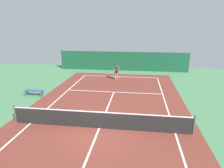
# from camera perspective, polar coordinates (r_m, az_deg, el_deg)

# --- Properties ---
(ground_plane) EXTENTS (36.00, 36.00, 0.00)m
(ground_plane) POSITION_cam_1_polar(r_m,az_deg,el_deg) (11.42, -3.65, -12.50)
(ground_plane) COLOR #4C8456
(court_surface) EXTENTS (11.02, 26.60, 0.01)m
(court_surface) POSITION_cam_1_polar(r_m,az_deg,el_deg) (11.42, -3.65, -12.48)
(court_surface) COLOR brown
(court_surface) RESTS_ON ground
(tennis_net) EXTENTS (10.12, 0.10, 1.10)m
(tennis_net) POSITION_cam_1_polar(r_m,az_deg,el_deg) (11.19, -3.69, -10.20)
(tennis_net) COLOR black
(tennis_net) RESTS_ON ground
(back_fence) EXTENTS (16.30, 0.98, 2.70)m
(back_fence) POSITION_cam_1_polar(r_m,az_deg,el_deg) (26.04, 3.19, 5.53)
(back_fence) COLOR #14472D
(back_fence) RESTS_ON ground
(tennis_player) EXTENTS (0.57, 0.82, 1.64)m
(tennis_player) POSITION_cam_1_polar(r_m,az_deg,el_deg) (20.97, 1.23, 3.76)
(tennis_player) COLOR #9E7051
(tennis_player) RESTS_ON ground
(tennis_ball_near_player) EXTENTS (0.07, 0.07, 0.07)m
(tennis_ball_near_player) POSITION_cam_1_polar(r_m,az_deg,el_deg) (20.18, 11.09, 0.23)
(tennis_ball_near_player) COLOR #CCDB33
(tennis_ball_near_player) RESTS_ON ground
(parked_car) EXTENTS (2.12, 4.26, 1.68)m
(parked_car) POSITION_cam_1_polar(r_m,az_deg,el_deg) (27.91, 5.27, 6.57)
(parked_car) COLOR silver
(parked_car) RESTS_ON ground
(courtside_bench) EXTENTS (1.60, 0.40, 0.49)m
(courtside_bench) POSITION_cam_1_polar(r_m,az_deg,el_deg) (17.39, -21.39, -2.02)
(courtside_bench) COLOR #335184
(courtside_bench) RESTS_ON ground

